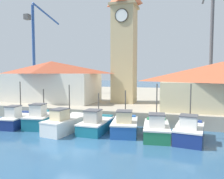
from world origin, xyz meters
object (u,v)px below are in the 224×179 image
at_px(fishing_boat_far_left, 18,119).
at_px(fishing_boat_mid_left, 96,124).
at_px(fishing_boat_left_outer, 41,119).
at_px(port_crane_far, 35,59).
at_px(warehouse_left, 52,81).
at_px(fishing_boat_center, 125,125).
at_px(fishing_boat_right_inner, 189,131).
at_px(fishing_boat_left_inner, 65,123).
at_px(warehouse_right, 222,85).
at_px(clock_tower, 124,39).
at_px(fishing_boat_mid_right, 156,129).
at_px(port_crane_near, 211,47).

bearing_deg(fishing_boat_far_left, fishing_boat_mid_left, 3.51).
distance_m(fishing_boat_left_outer, port_crane_far, 25.06).
relative_size(warehouse_left, port_crane_far, 0.74).
relative_size(fishing_boat_center, fishing_boat_right_inner, 1.00).
distance_m(fishing_boat_left_outer, fishing_boat_left_inner, 3.37).
xyz_separation_m(warehouse_left, port_crane_far, (-10.44, 10.52, 3.89)).
height_order(fishing_boat_center, port_crane_far, port_crane_far).
xyz_separation_m(warehouse_left, warehouse_right, (21.57, -1.40, -0.23)).
distance_m(fishing_boat_right_inner, port_crane_far, 35.27).
bearing_deg(fishing_boat_far_left, clock_tower, 52.29).
xyz_separation_m(fishing_boat_far_left, warehouse_left, (-1.76, 9.02, 3.52)).
bearing_deg(fishing_boat_mid_left, port_crane_far, 136.99).
xyz_separation_m(fishing_boat_left_inner, clock_tower, (2.72, 11.23, 9.03)).
bearing_deg(warehouse_left, port_crane_far, 134.79).
height_order(fishing_boat_mid_left, fishing_boat_mid_right, fishing_boat_mid_right).
bearing_deg(fishing_boat_far_left, fishing_boat_left_inner, -4.82).
xyz_separation_m(fishing_boat_mid_left, port_crane_near, (12.18, 21.37, 8.95)).
xyz_separation_m(fishing_boat_mid_right, fishing_boat_right_inner, (2.54, -0.20, 0.03)).
bearing_deg(fishing_boat_left_inner, fishing_boat_left_outer, 162.53).
relative_size(fishing_boat_right_inner, clock_tower, 0.26).
height_order(fishing_boat_far_left, fishing_boat_mid_left, fishing_boat_far_left).
bearing_deg(warehouse_right, fishing_boat_mid_right, -129.65).
distance_m(fishing_boat_left_outer, fishing_boat_right_inner, 13.84).
bearing_deg(port_crane_far, fishing_boat_center, -39.41).
bearing_deg(fishing_boat_center, fishing_boat_right_inner, -5.99).
bearing_deg(clock_tower, fishing_boat_mid_right, -63.13).
relative_size(warehouse_left, port_crane_near, 0.62).
relative_size(fishing_boat_mid_right, warehouse_right, 0.37).
height_order(fishing_boat_left_outer, fishing_boat_right_inner, fishing_boat_right_inner).
bearing_deg(warehouse_right, fishing_boat_far_left, -158.96).
distance_m(fishing_boat_center, port_crane_near, 24.97).
bearing_deg(fishing_boat_mid_right, fishing_boat_left_inner, -175.16).
bearing_deg(fishing_boat_right_inner, fishing_boat_left_outer, 177.79).
distance_m(fishing_boat_far_left, warehouse_right, 21.47).
xyz_separation_m(fishing_boat_mid_right, clock_tower, (-5.35, 10.55, 9.11)).
bearing_deg(port_crane_far, clock_tower, -23.16).
bearing_deg(fishing_boat_far_left, warehouse_right, 21.04).
xyz_separation_m(fishing_boat_right_inner, warehouse_left, (-17.98, 9.02, 3.51)).
relative_size(fishing_boat_left_outer, clock_tower, 0.25).
distance_m(fishing_boat_mid_left, fishing_boat_right_inner, 8.02).
relative_size(fishing_boat_mid_left, fishing_boat_center, 1.04).
distance_m(fishing_boat_far_left, port_crane_far, 24.21).
height_order(fishing_boat_left_inner, clock_tower, clock_tower).
bearing_deg(port_crane_near, fishing_boat_center, -114.03).
xyz_separation_m(fishing_boat_mid_left, warehouse_right, (11.60, 7.11, 3.33)).
distance_m(warehouse_left, port_crane_near, 26.17).
distance_m(fishing_boat_left_inner, warehouse_right, 16.66).
bearing_deg(clock_tower, fishing_boat_mid_left, -90.64).
relative_size(fishing_boat_right_inner, warehouse_right, 0.35).
bearing_deg(fishing_boat_mid_left, fishing_boat_far_left, -176.49).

